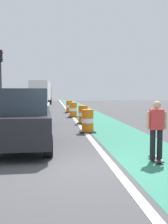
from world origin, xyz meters
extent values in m
plane|color=#424244|center=(0.00, 0.00, 0.00)|extent=(100.00, 100.00, 0.00)
cube|color=#2D755B|center=(2.40, 12.00, 0.00)|extent=(2.50, 80.00, 0.01)
cube|color=silver|center=(0.90, 12.00, 0.01)|extent=(0.20, 80.00, 0.01)
cube|color=black|center=(2.21, 0.33, 0.07)|extent=(0.26, 0.81, 0.02)
cylinder|color=silver|center=(2.27, 0.07, 0.06)|extent=(0.05, 0.11, 0.11)
cylinder|color=silver|center=(2.11, 0.08, 0.06)|extent=(0.05, 0.11, 0.11)
cylinder|color=silver|center=(2.30, 0.59, 0.06)|extent=(0.05, 0.11, 0.11)
cylinder|color=silver|center=(2.14, 0.60, 0.06)|extent=(0.05, 0.11, 0.11)
cylinder|color=black|center=(2.30, 0.33, 0.49)|extent=(0.15, 0.15, 0.82)
cylinder|color=black|center=(2.11, 0.34, 0.49)|extent=(0.15, 0.15, 0.82)
cube|color=red|center=(2.21, 0.33, 1.18)|extent=(0.37, 0.24, 0.56)
cylinder|color=tan|center=(2.44, 0.32, 1.15)|extent=(0.09, 0.09, 0.48)
cylinder|color=tan|center=(1.97, 0.35, 1.15)|extent=(0.09, 0.09, 0.48)
sphere|color=tan|center=(2.21, 0.33, 1.58)|extent=(0.22, 0.22, 0.22)
cube|color=black|center=(-1.65, 2.61, 0.79)|extent=(1.96, 4.65, 0.90)
cube|color=#232D38|center=(-1.65, 2.61, 1.64)|extent=(1.69, 2.89, 0.80)
cylinder|color=black|center=(-2.51, 4.01, 0.34)|extent=(0.30, 0.69, 0.68)
cylinder|color=black|center=(-0.87, 4.05, 0.34)|extent=(0.30, 0.69, 0.68)
cylinder|color=black|center=(-0.79, 1.20, 0.34)|extent=(0.30, 0.69, 0.68)
cube|color=#9EA0A5|center=(-1.72, 8.93, 0.79)|extent=(1.85, 4.61, 0.90)
cube|color=#232D38|center=(-1.72, 8.93, 1.64)|extent=(1.63, 2.86, 0.80)
cylinder|color=black|center=(-2.54, 10.36, 0.34)|extent=(0.28, 0.68, 0.68)
cylinder|color=black|center=(-0.90, 10.36, 0.34)|extent=(0.28, 0.68, 0.68)
cylinder|color=black|center=(-2.55, 7.51, 0.34)|extent=(0.28, 0.68, 0.68)
cylinder|color=black|center=(-0.91, 7.50, 0.34)|extent=(0.28, 0.68, 0.68)
cylinder|color=orange|center=(1.00, 6.03, 0.25)|extent=(0.56, 0.56, 0.42)
cylinder|color=white|center=(1.00, 6.03, 0.57)|extent=(0.57, 0.57, 0.21)
cylinder|color=orange|center=(1.00, 6.03, 0.88)|extent=(0.56, 0.56, 0.42)
cube|color=black|center=(1.00, 6.03, 0.02)|extent=(0.73, 0.73, 0.04)
cylinder|color=orange|center=(1.19, 9.66, 0.25)|extent=(0.56, 0.56, 0.42)
cylinder|color=white|center=(1.19, 9.66, 0.57)|extent=(0.57, 0.57, 0.21)
cylinder|color=orange|center=(1.19, 9.66, 0.88)|extent=(0.56, 0.56, 0.42)
cube|color=black|center=(1.19, 9.66, 0.02)|extent=(0.73, 0.73, 0.04)
cylinder|color=orange|center=(0.92, 14.00, 0.25)|extent=(0.56, 0.56, 0.42)
cylinder|color=white|center=(0.92, 14.00, 0.57)|extent=(0.57, 0.57, 0.21)
cylinder|color=orange|center=(0.92, 14.00, 0.88)|extent=(0.56, 0.56, 0.42)
cube|color=black|center=(0.92, 14.00, 0.02)|extent=(0.73, 0.73, 0.04)
cylinder|color=orange|center=(0.90, 18.49, 0.25)|extent=(0.56, 0.56, 0.42)
cylinder|color=white|center=(0.90, 18.49, 0.57)|extent=(0.57, 0.57, 0.21)
cylinder|color=orange|center=(0.90, 18.49, 0.88)|extent=(0.56, 0.56, 0.42)
cube|color=black|center=(0.90, 18.49, 0.02)|extent=(0.73, 0.73, 0.04)
cube|color=silver|center=(-2.13, 30.47, 1.98)|extent=(2.66, 5.74, 2.50)
cube|color=#B21E19|center=(-1.88, 34.31, 1.53)|extent=(2.32, 2.04, 2.10)
cylinder|color=black|center=(-2.92, 34.18, 0.48)|extent=(0.36, 0.98, 0.96)
cylinder|color=black|center=(-0.86, 34.04, 0.48)|extent=(0.36, 0.98, 0.96)
cylinder|color=black|center=(-3.25, 29.14, 0.48)|extent=(0.36, 0.98, 0.96)
cylinder|color=black|center=(-1.20, 29.00, 0.48)|extent=(0.36, 0.98, 0.96)
cylinder|color=#2D2D2D|center=(-4.60, 15.60, 2.10)|extent=(0.14, 0.14, 4.20)
cube|color=black|center=(-4.60, 15.60, 4.65)|extent=(0.32, 0.32, 0.90)
sphere|color=red|center=(-4.43, 15.60, 4.91)|extent=(0.16, 0.16, 0.16)
sphere|color=green|center=(-4.43, 15.60, 4.39)|extent=(0.16, 0.16, 0.16)
camera|label=1|loc=(-0.67, -7.21, 1.97)|focal=45.71mm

